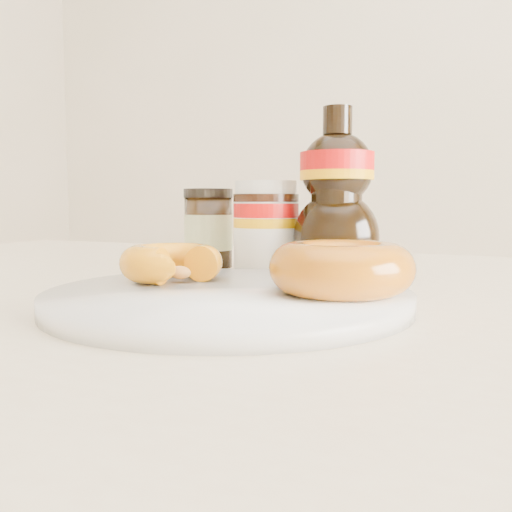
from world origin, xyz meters
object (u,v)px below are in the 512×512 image
at_px(donut_whole, 341,268).
at_px(donut_bitten, 171,263).
at_px(dark_jar, 208,229).
at_px(plate, 228,298).
at_px(syrup_bottle, 336,193).
at_px(nutella_jar, 266,224).
at_px(dining_table, 259,383).

bearing_deg(donut_whole, donut_bitten, 176.91).
bearing_deg(dark_jar, donut_whole, -42.75).
height_order(plate, donut_whole, donut_whole).
bearing_deg(dark_jar, donut_bitten, -68.74).
distance_m(syrup_bottle, dark_jar, 0.18).
bearing_deg(nutella_jar, dining_table, -68.95).
bearing_deg(nutella_jar, dark_jar, 164.08).
height_order(dining_table, plate, plate).
height_order(donut_bitten, dark_jar, dark_jar).
xyz_separation_m(plate, nutella_jar, (-0.06, 0.21, 0.05)).
relative_size(plate, donut_bitten, 3.18).
height_order(plate, nutella_jar, nutella_jar).
bearing_deg(syrup_bottle, donut_whole, -72.05).
relative_size(dining_table, plate, 5.09).
relative_size(donut_whole, nutella_jar, 1.02).
bearing_deg(donut_bitten, dining_table, 34.77).
bearing_deg(donut_whole, nutella_jar, 127.12).
xyz_separation_m(donut_whole, syrup_bottle, (-0.06, 0.18, 0.06)).
bearing_deg(plate, dining_table, 97.14).
bearing_deg(dark_jar, plate, -57.40).
xyz_separation_m(plate, donut_whole, (0.08, 0.02, 0.02)).
bearing_deg(syrup_bottle, dining_table, -105.00).
relative_size(plate, donut_whole, 2.62).
bearing_deg(plate, donut_bitten, 159.06).
distance_m(donut_whole, dark_jar, 0.31).
relative_size(donut_bitten, nutella_jar, 0.84).
distance_m(plate, nutella_jar, 0.22).
relative_size(donut_bitten, dark_jar, 0.90).
relative_size(nutella_jar, dark_jar, 1.08).
distance_m(dining_table, donut_whole, 0.16).
height_order(plate, dark_jar, dark_jar).
xyz_separation_m(dining_table, dark_jar, (-0.14, 0.15, 0.13)).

